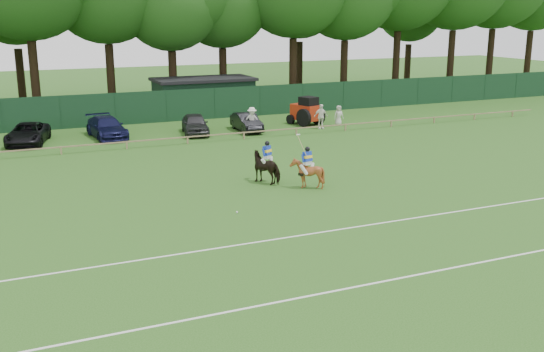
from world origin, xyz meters
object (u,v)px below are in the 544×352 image
spectator_right (339,115)px  horse_chestnut (307,173)px  hatch_grey (195,124)px  polo_ball (237,212)px  suv_black (28,134)px  sedan_navy (107,127)px  utility_shed (204,95)px  estate_black (247,122)px  tractor (306,111)px  spectator_left (252,120)px  spectator_mid (321,117)px  horse_dark (267,167)px

spectator_right → horse_chestnut: bearing=-119.9°
hatch_grey → polo_ball: (-3.79, -18.45, -0.68)m
suv_black → sedan_navy: size_ratio=0.99×
suv_black → utility_shed: 16.61m
spectator_right → polo_ball: spectator_right is taller
suv_black → estate_black: bearing=8.8°
suv_black → tractor: bearing=12.1°
spectator_left → spectator_right: spectator_left is taller
polo_ball → tractor: (12.78, 18.70, 0.98)m
horse_chestnut → utility_shed: utility_shed is taller
sedan_navy → utility_shed: (9.50, 7.71, 0.82)m
horse_chestnut → tractor: size_ratio=0.50×
horse_chestnut → tractor: tractor is taller
spectator_left → tractor: 5.34m
utility_shed → suv_black: bearing=-152.0°
estate_black → polo_ball: bearing=-109.7°
polo_ball → spectator_mid: bearing=52.1°
tractor → suv_black: bearing=159.7°
horse_dark → polo_ball: 5.37m
suv_black → polo_ball: size_ratio=54.63×
horse_chestnut → utility_shed: (2.69, 24.91, 0.79)m
suv_black → spectator_right: bearing=9.1°
spectator_left → polo_ball: size_ratio=20.72×
tractor → spectator_mid: bearing=-102.8°
polo_ball → hatch_grey: bearing=78.4°
horse_dark → spectator_left: spectator_left is taller
horse_dark → utility_shed: bearing=-130.8°
horse_dark → spectator_mid: bearing=-158.8°
spectator_left → polo_ball: (-7.66, -17.20, -0.89)m
horse_dark → tractor: (9.54, 14.49, 0.24)m
estate_black → tractor: 5.26m
estate_black → spectator_right: (7.34, -0.61, 0.11)m
horse_dark → hatch_grey: horse_dark is taller
spectator_right → utility_shed: bearing=132.2°
utility_shed → spectator_left: bearing=-88.0°
spectator_right → tractor: (-2.14, 1.26, 0.26)m
horse_dark → spectator_mid: (9.71, 12.46, 0.13)m
horse_chestnut → estate_black: bearing=-113.9°
spectator_mid → utility_shed: 12.08m
utility_shed → sedan_navy: bearing=-140.9°
estate_black → spectator_right: 7.37m
suv_black → spectator_left: 15.18m
spectator_right → utility_shed: 12.51m
suv_black → utility_shed: (14.64, 7.79, 0.85)m
horse_dark → horse_chestnut: horse_dark is taller
horse_dark → sedan_navy: bearing=-101.4°
horse_dark → utility_shed: 23.49m
horse_chestnut → sedan_navy: bearing=-81.6°
horse_chestnut → spectator_mid: (8.34, 14.25, 0.17)m
horse_chestnut → polo_ball: size_ratio=16.71×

